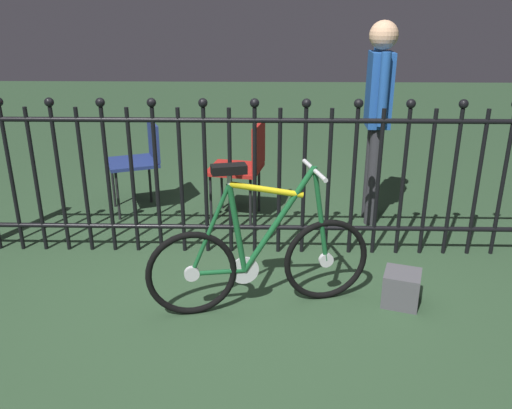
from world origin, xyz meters
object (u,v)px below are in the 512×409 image
object	(u,v)px
chair_navy	(141,157)
display_crate	(401,288)
person_visitor	(378,106)
bicycle	(260,257)
chair_red	(245,162)

from	to	relation	value
chair_navy	display_crate	bearing A→B (deg)	-38.69
person_visitor	display_crate	xyz separation A→B (m)	(-0.05, -1.39, -0.90)
bicycle	chair_navy	bearing A→B (deg)	123.75
bicycle	chair_red	xyz separation A→B (m)	(-0.16, 1.47, 0.18)
chair_red	person_visitor	xyz separation A→B (m)	(1.10, -0.03, 0.49)
bicycle	chair_red	world-z (taller)	bicycle
bicycle	display_crate	bearing A→B (deg)	3.25
chair_navy	chair_red	bearing A→B (deg)	-10.57
chair_red	person_visitor	distance (m)	1.20
bicycle	person_visitor	distance (m)	1.85
bicycle	display_crate	xyz separation A→B (m)	(0.89, 0.05, -0.23)
bicycle	person_visitor	size ratio (longest dim) A/B	0.82
bicycle	chair_navy	xyz separation A→B (m)	(-1.10, 1.65, 0.17)
display_crate	bicycle	bearing A→B (deg)	-176.75
bicycle	person_visitor	bearing A→B (deg)	56.99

